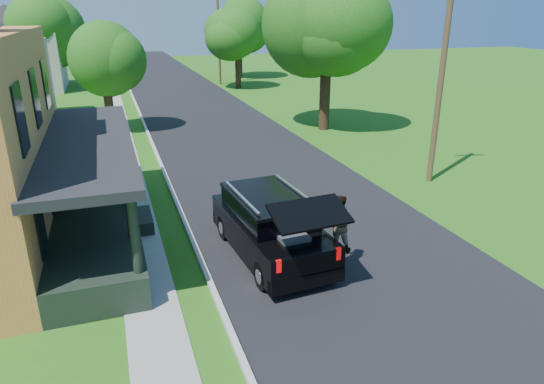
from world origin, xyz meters
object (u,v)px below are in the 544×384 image
object	(u,v)px
black_suv	(271,226)
tree_right_near	(326,29)
utility_pole_near	(443,66)
skateboarder	(338,224)

from	to	relation	value
black_suv	tree_right_near	size ratio (longest dim) A/B	0.61
tree_right_near	black_suv	bearing A→B (deg)	-119.63
utility_pole_near	black_suv	bearing A→B (deg)	-141.25
skateboarder	tree_right_near	bearing A→B (deg)	-95.21
black_suv	skateboarder	world-z (taller)	black_suv
tree_right_near	utility_pole_near	distance (m)	10.17
black_suv	utility_pole_near	bearing A→B (deg)	21.89
skateboarder	tree_right_near	world-z (taller)	tree_right_near
skateboarder	tree_right_near	size ratio (longest dim) A/B	0.18
skateboarder	utility_pole_near	world-z (taller)	utility_pole_near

